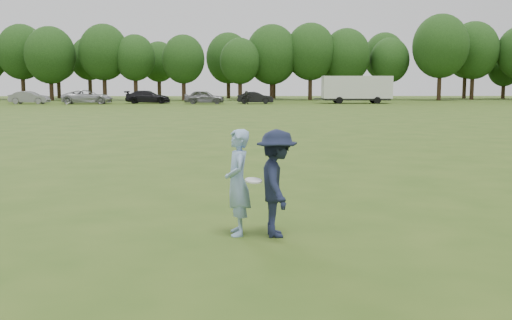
# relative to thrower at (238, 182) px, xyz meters

# --- Properties ---
(ground) EXTENTS (200.00, 200.00, 0.00)m
(ground) POSITION_rel_thrower_xyz_m (1.04, 0.15, -0.86)
(ground) COLOR #304C15
(ground) RESTS_ON ground
(thrower) EXTENTS (0.48, 0.67, 1.72)m
(thrower) POSITION_rel_thrower_xyz_m (0.00, 0.00, 0.00)
(thrower) COLOR #8BACD7
(thrower) RESTS_ON ground
(defender) EXTENTS (0.71, 1.15, 1.72)m
(defender) POSITION_rel_thrower_xyz_m (0.63, -0.10, 0.00)
(defender) COLOR #181E35
(defender) RESTS_ON ground
(player_far_d) EXTENTS (1.47, 0.82, 1.51)m
(player_far_d) POSITION_rel_thrower_xyz_m (0.27, 58.55, -0.11)
(player_far_d) COLOR black
(player_far_d) RESTS_ON ground
(car_b) EXTENTS (4.47, 1.67, 1.46)m
(car_b) POSITION_rel_thrower_xyz_m (-24.55, 59.64, -0.13)
(car_b) COLOR gray
(car_b) RESTS_ON ground
(car_c) EXTENTS (5.90, 3.11, 1.58)m
(car_c) POSITION_rel_thrower_xyz_m (-17.95, 59.68, -0.07)
(car_c) COLOR #AEAEB3
(car_c) RESTS_ON ground
(car_d) EXTENTS (5.22, 2.15, 1.51)m
(car_d) POSITION_rel_thrower_xyz_m (-11.28, 61.08, -0.10)
(car_d) COLOR black
(car_d) RESTS_ON ground
(car_e) EXTENTS (4.60, 1.85, 1.57)m
(car_e) POSITION_rel_thrower_xyz_m (-4.56, 59.42, -0.08)
(car_e) COLOR slate
(car_e) RESTS_ON ground
(car_f) EXTENTS (4.25, 1.65, 1.38)m
(car_f) POSITION_rel_thrower_xyz_m (1.31, 59.90, -0.17)
(car_f) COLOR black
(car_f) RESTS_ON ground
(disc_in_play) EXTENTS (0.27, 0.28, 0.08)m
(disc_in_play) POSITION_rel_thrower_xyz_m (0.25, -0.19, 0.06)
(disc_in_play) COLOR white
(disc_in_play) RESTS_ON ground
(cargo_trailer) EXTENTS (9.00, 2.75, 3.20)m
(cargo_trailer) POSITION_rel_thrower_xyz_m (13.19, 60.80, 0.92)
(cargo_trailer) COLOR white
(cargo_trailer) RESTS_ON ground
(treeline) EXTENTS (130.35, 18.39, 11.74)m
(treeline) POSITION_rel_thrower_xyz_m (3.85, 77.05, 5.40)
(treeline) COLOR #332114
(treeline) RESTS_ON ground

